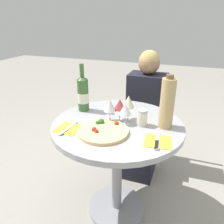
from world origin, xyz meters
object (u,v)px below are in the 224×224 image
(pizza_large, at_px, (103,131))
(chair_behind_diner, at_px, (146,122))
(seated_diner, at_px, (144,120))
(wine_bottle, at_px, (83,94))
(tall_carafe, at_px, (167,103))
(dining_table, at_px, (117,143))

(pizza_large, bearing_deg, chair_behind_diner, 83.81)
(seated_diner, relative_size, wine_bottle, 3.28)
(seated_diner, bearing_deg, tall_carafe, 113.62)
(tall_carafe, bearing_deg, chair_behind_diner, 109.06)
(dining_table, distance_m, wine_bottle, 0.44)
(tall_carafe, bearing_deg, dining_table, -170.53)
(seated_diner, bearing_deg, pizza_large, 82.62)
(seated_diner, distance_m, pizza_large, 0.82)
(dining_table, height_order, chair_behind_diner, chair_behind_diner)
(wine_bottle, relative_size, tall_carafe, 1.03)
(pizza_large, bearing_deg, tall_carafe, 30.70)
(pizza_large, bearing_deg, seated_diner, 82.62)
(pizza_large, bearing_deg, dining_table, 74.69)
(pizza_large, xyz_separation_m, wine_bottle, (-0.27, 0.28, 0.12))
(pizza_large, relative_size, tall_carafe, 0.91)
(seated_diner, xyz_separation_m, wine_bottle, (-0.37, -0.50, 0.37))
(dining_table, distance_m, tall_carafe, 0.44)
(dining_table, distance_m, seated_diner, 0.62)
(chair_behind_diner, distance_m, seated_diner, 0.17)
(chair_behind_diner, distance_m, wine_bottle, 0.88)
(dining_table, height_order, wine_bottle, wine_bottle)
(dining_table, height_order, pizza_large, pizza_large)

